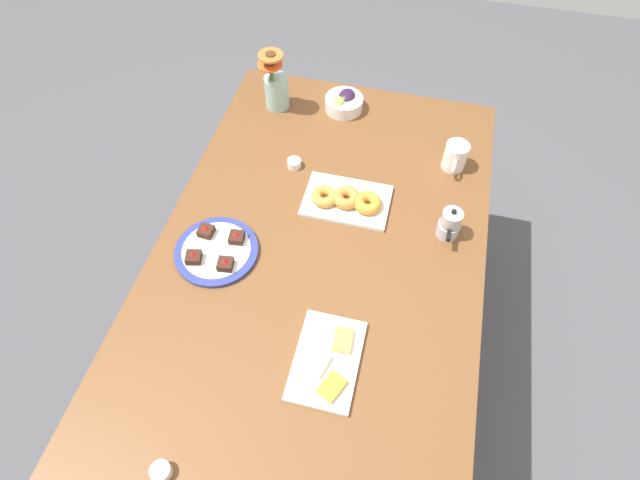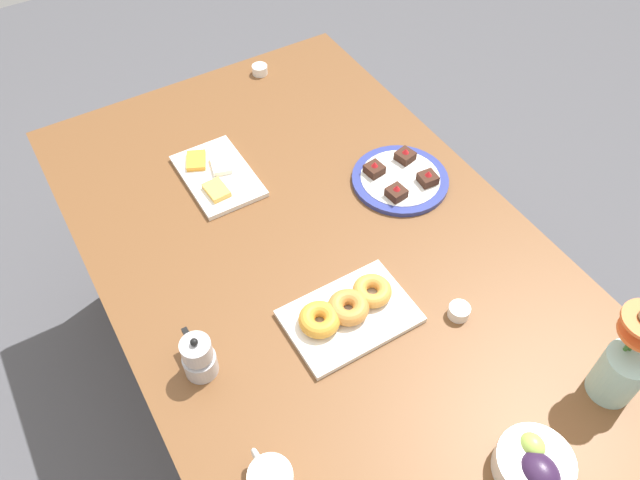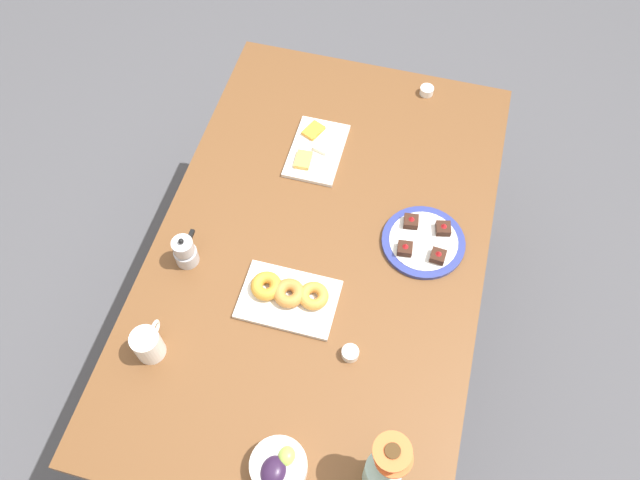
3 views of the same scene
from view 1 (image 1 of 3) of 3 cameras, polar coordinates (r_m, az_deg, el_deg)
The scene contains 11 objects.
ground_plane at distance 2.19m, azimuth 0.00°, elevation -11.98°, with size 6.00×6.00×0.00m, color #4C4C51.
dining_table at distance 1.61m, azimuth 0.00°, elevation -2.60°, with size 1.60×1.00×0.74m.
coffee_mug at distance 1.78m, azimuth 15.21°, elevation 9.23°, with size 0.11×0.08×0.10m.
grape_bowl at distance 1.97m, azimuth 2.78°, elevation 15.46°, with size 0.14×0.14×0.07m.
cheese_platter at distance 1.35m, azimuth 0.86°, elevation -13.62°, with size 0.26×0.17×0.03m.
croissant_platter at distance 1.63m, azimuth 3.10°, elevation 4.60°, with size 0.19×0.28×0.05m.
jam_cup_honey at distance 1.75m, azimuth -2.97°, elevation 8.77°, with size 0.05×0.05×0.03m.
jam_cup_berry at distance 1.32m, azimuth -17.73°, elevation -23.87°, with size 0.05×0.05×0.03m.
dessert_plate at distance 1.55m, azimuth -11.75°, elevation -1.19°, with size 0.26×0.26×0.05m.
flower_vase at distance 1.95m, azimuth -5.04°, elevation 16.91°, with size 0.11×0.10×0.24m.
moka_pot at distance 1.58m, azimuth 14.59°, elevation 1.76°, with size 0.11×0.07×0.12m.
Camera 1 is at (0.85, 0.21, 2.00)m, focal length 28.00 mm.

